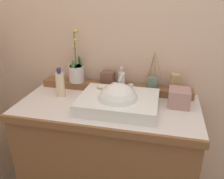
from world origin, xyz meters
TOP-DOWN VIEW (x-y plane):
  - wall_back at (0.00, 0.39)m, footprint 2.74×0.20m
  - vanity_cabinet at (0.00, -0.00)m, footprint 1.15×0.58m
  - back_ledge at (0.00, 0.22)m, footprint 1.08×0.10m
  - sink_basin at (0.07, -0.03)m, footprint 0.48×0.37m
  - soap_bar at (-0.06, 0.08)m, footprint 0.07×0.04m
  - potted_plant at (-0.29, 0.22)m, footprint 0.11×0.12m
  - soap_dispenser at (0.04, 0.22)m, footprint 0.05×0.05m
  - tumbler_cup at (0.41, 0.23)m, footprint 0.06×0.06m
  - reed_diffuser at (0.26, 0.23)m, footprint 0.10×0.10m
  - trinket_box at (-0.06, 0.24)m, footprint 0.10×0.08m
  - lotion_bottle at (-0.34, 0.05)m, footprint 0.06×0.06m
  - tissue_box at (0.44, 0.08)m, footprint 0.13×0.13m

SIDE VIEW (x-z plane):
  - vanity_cabinet at x=0.00m, z-range 0.00..0.87m
  - back_ledge at x=0.00m, z-range 0.87..0.92m
  - sink_basin at x=0.07m, z-range 0.76..1.04m
  - tissue_box at x=0.44m, z-range 0.87..0.98m
  - soap_bar at x=-0.06m, z-range 0.94..0.96m
  - lotion_bottle at x=-0.34m, z-range 0.85..1.05m
  - reed_diffuser at x=0.26m, z-range 0.83..1.08m
  - trinket_box at x=-0.06m, z-range 0.92..1.00m
  - soap_dispenser at x=0.04m, z-range 0.90..1.03m
  - tumbler_cup at x=0.41m, z-range 0.92..1.02m
  - potted_plant at x=-0.29m, z-range 0.81..1.18m
  - wall_back at x=0.00m, z-range 0.00..2.77m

